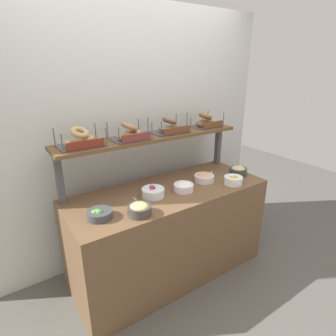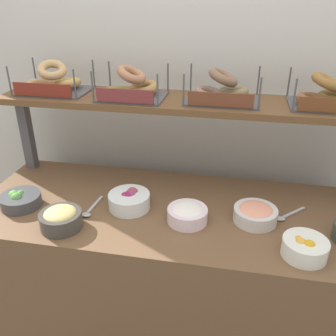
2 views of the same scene
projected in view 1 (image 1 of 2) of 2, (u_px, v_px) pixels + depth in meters
name	position (u px, v px, depth m)	size (l,w,h in m)	color
ground_plane	(169.00, 269.00, 2.68)	(8.00, 8.00, 0.00)	#595651
back_wall	(137.00, 137.00, 2.69)	(2.97, 0.06, 2.40)	silver
deli_counter	(169.00, 232.00, 2.54)	(1.77, 0.70, 0.85)	brown
shelf_riser_left	(60.00, 179.00, 2.09)	(0.05, 0.05, 0.40)	#4C4C51
shelf_riser_right	(218.00, 146.00, 2.96)	(0.05, 0.05, 0.40)	#4C4C51
upper_shelf	(152.00, 137.00, 2.45)	(1.73, 0.32, 0.03)	brown
bowl_veggie_mix	(99.00, 214.00, 1.94)	(0.18, 0.18, 0.07)	#414247
bowl_lox_spread	(204.00, 177.00, 2.55)	(0.19, 0.19, 0.08)	silver
bowl_cream_cheese	(184.00, 187.00, 2.36)	(0.17, 0.17, 0.08)	white
bowl_tuna_salad	(238.00, 171.00, 2.70)	(0.17, 0.17, 0.09)	#3A403B
bowl_fruit_salad	(233.00, 180.00, 2.49)	(0.17, 0.17, 0.08)	white
bowl_beet_salad	(153.00, 192.00, 2.26)	(0.19, 0.19, 0.09)	white
bowl_hummus	(139.00, 209.00, 1.98)	(0.17, 0.17, 0.09)	#423F3A
serving_spoon_near_plate	(211.00, 176.00, 2.67)	(0.14, 0.13, 0.01)	#B7B7BC
serving_spoon_by_edge	(139.00, 204.00, 2.13)	(0.04, 0.18, 0.01)	#B7B7BC
bagel_basket_sesame	(80.00, 140.00, 2.10)	(0.34, 0.26, 0.15)	#4C4C51
bagel_basket_everything	(130.00, 134.00, 2.29)	(0.31, 0.26, 0.15)	#4C4C51
bagel_basket_poppy	(169.00, 127.00, 2.53)	(0.33, 0.26, 0.15)	#4C4C51
bagel_basket_cinnamon_raisin	(205.00, 122.00, 2.76)	(0.29, 0.24, 0.15)	#4C4C51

